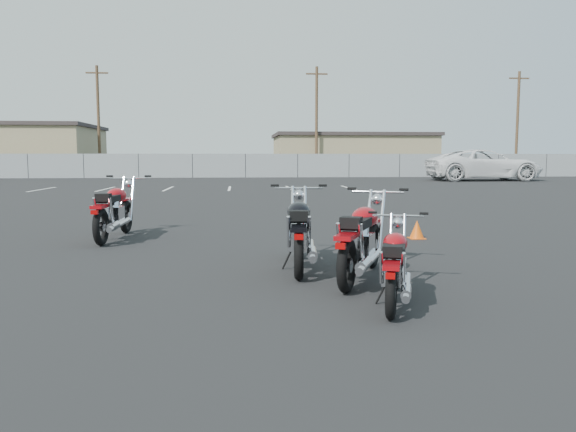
{
  "coord_description": "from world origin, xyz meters",
  "views": [
    {
      "loc": [
        -0.56,
        -7.99,
        1.56
      ],
      "look_at": [
        0.2,
        0.6,
        0.65
      ],
      "focal_mm": 35.0,
      "sensor_mm": 36.0,
      "label": 1
    }
  ],
  "objects": [
    {
      "name": "motorcycle_third_red",
      "position": [
        1.0,
        -1.04,
        0.51
      ],
      "size": [
        1.37,
        2.22,
        1.12
      ],
      "color": "black",
      "rests_on": "ground"
    },
    {
      "name": "motorcycle_rear_red",
      "position": [
        1.09,
        -2.24,
        0.41
      ],
      "size": [
        0.95,
        1.83,
        0.9
      ],
      "color": "black",
      "rests_on": "ground"
    },
    {
      "name": "tan_building_east",
      "position": [
        10.0,
        44.0,
        1.86
      ],
      "size": [
        14.4,
        9.4,
        3.7
      ],
      "color": "#988A62",
      "rests_on": "ground"
    },
    {
      "name": "motorcycle_second_black",
      "position": [
        0.29,
        -0.24,
        0.51
      ],
      "size": [
        0.89,
        2.31,
        1.13
      ],
      "color": "black",
      "rests_on": "ground"
    },
    {
      "name": "utility_pole_d",
      "position": [
        24.0,
        40.0,
        4.69
      ],
      "size": [
        1.8,
        0.24,
        9.0
      ],
      "color": "#483321",
      "rests_on": "ground"
    },
    {
      "name": "white_van",
      "position": [
        15.68,
        28.01,
        1.62
      ],
      "size": [
        3.46,
        8.56,
        3.25
      ],
      "primitive_type": "imported",
      "rotation": [
        0.0,
        0.0,
        1.57
      ],
      "color": "white",
      "rests_on": "ground"
    },
    {
      "name": "motorcycle_front_red",
      "position": [
        -2.91,
        2.85,
        0.54
      ],
      "size": [
        0.93,
        2.42,
        1.18
      ],
      "color": "black",
      "rests_on": "ground"
    },
    {
      "name": "utility_pole_b",
      "position": [
        -12.0,
        40.0,
        4.69
      ],
      "size": [
        1.8,
        0.24,
        9.0
      ],
      "color": "#483321",
      "rests_on": "ground"
    },
    {
      "name": "utility_pole_c",
      "position": [
        6.0,
        39.0,
        4.69
      ],
      "size": [
        1.8,
        0.24,
        9.0
      ],
      "color": "#483321",
      "rests_on": "ground"
    },
    {
      "name": "chainlink_fence",
      "position": [
        -0.0,
        35.0,
        0.9
      ],
      "size": [
        80.06,
        0.06,
        1.8
      ],
      "color": "gray",
      "rests_on": "ground"
    },
    {
      "name": "ground",
      "position": [
        0.0,
        0.0,
        0.0
      ],
      "size": [
        120.0,
        120.0,
        0.0
      ],
      "primitive_type": "plane",
      "color": "black",
      "rests_on": "ground"
    },
    {
      "name": "training_cone_near",
      "position": [
        2.85,
        2.42,
        0.17
      ],
      "size": [
        0.29,
        0.29,
        0.35
      ],
      "color": "#F0590C",
      "rests_on": "ground"
    },
    {
      "name": "parking_line_stripes",
      "position": [
        -2.5,
        20.0,
        0.0
      ],
      "size": [
        15.12,
        4.0,
        0.01
      ],
      "color": "silver",
      "rests_on": "ground"
    }
  ]
}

